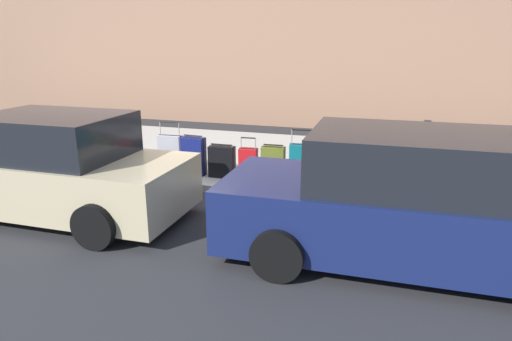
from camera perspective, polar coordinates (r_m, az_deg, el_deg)
ground_plane at (r=8.80m, az=-12.02°, el=-2.17°), size 40.00×40.00×0.00m
sidewalk_curb at (r=10.93m, az=-5.64°, el=2.10°), size 18.00×5.00×0.14m
suitcase_silver_0 at (r=8.24m, az=13.22°, el=-0.32°), size 0.39×0.27×0.82m
suitcase_maroon_1 at (r=8.20m, az=9.43°, el=-0.10°), size 0.49×0.21×0.82m
suitcase_teal_2 at (r=8.28m, az=5.68°, el=0.76°), size 0.42×0.23×1.05m
suitcase_olive_3 at (r=8.44m, az=2.19°, el=0.79°), size 0.44×0.25×0.73m
suitcase_red_4 at (r=8.61m, az=-0.99°, el=0.87°), size 0.36×0.25×0.83m
suitcase_black_5 at (r=8.76m, az=-4.38°, el=1.12°), size 0.51×0.23×0.67m
suitcase_navy_6 at (r=8.96m, az=-7.95°, el=1.82°), size 0.48×0.25×0.81m
suitcase_silver_7 at (r=9.33m, az=-10.82°, el=2.22°), size 0.48×0.25×1.03m
fire_hydrant at (r=9.68m, az=-15.47°, el=2.88°), size 0.39×0.21×0.85m
bollard_post at (r=9.88m, az=-18.50°, el=2.39°), size 0.11×0.11×0.73m
parking_meter at (r=8.33m, az=20.75°, el=2.99°), size 0.12×0.09×1.27m
parked_car_navy_0 at (r=5.85m, az=19.01°, el=-4.03°), size 4.73×2.10×1.68m
parked_car_beige_1 at (r=7.75m, az=-24.11°, el=0.14°), size 4.24×2.02×1.64m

